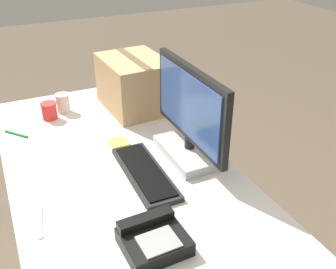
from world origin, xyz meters
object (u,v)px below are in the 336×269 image
Objects in this scene: pen_marker at (16,134)px; paper_cup_left at (63,103)px; keyboard at (145,173)px; cardboard_box at (134,84)px; spoon at (41,228)px; desk_phone at (153,239)px; monitor at (190,121)px; paper_cup_right at (49,111)px; sticky_note_pad at (119,142)px.

paper_cup_left is at bearing 81.60° from pen_marker.
cardboard_box is (-0.63, 0.20, 0.13)m from keyboard.
keyboard is at bearing 118.00° from spoon.
spoon is at bearing -39.85° from cardboard_box.
spoon is at bearing -129.33° from desk_phone.
paper_cup_left reaches higher than pen_marker.
monitor is at bearing 3.51° from cardboard_box.
cardboard_box reaches higher than paper_cup_left.
paper_cup_right is at bearing -57.09° from paper_cup_left.
monitor is 6.36× the size of paper_cup_right.
sticky_note_pad is (-0.24, -0.25, -0.17)m from monitor.
sticky_note_pad is at bearing -176.67° from keyboard.
keyboard is at bearing -17.59° from cardboard_box.
paper_cup_left is (-0.68, -0.41, -0.12)m from monitor.
cardboard_box reaches higher than pen_marker.
keyboard is 4.97× the size of sticky_note_pad.
desk_phone is at bearing -9.42° from sticky_note_pad.
cardboard_box is at bearing 160.19° from desk_phone.
desk_phone is at bearing 7.05° from paper_cup_right.
paper_cup_right is (-0.63, -0.49, -0.13)m from monitor.
cardboard_box is at bearing 147.47° from sticky_note_pad.
cardboard_box is 4.61× the size of sticky_note_pad.
paper_cup_left is 0.63× the size of spoon.
paper_cup_right is 0.77× the size of pen_marker.
monitor is at bearing 105.22° from keyboard.
pen_marker is (-0.58, -0.44, -0.01)m from keyboard.
desk_phone reaches higher than pen_marker.
sticky_note_pad is at bearing 19.98° from paper_cup_left.
keyboard is 0.30m from sticky_note_pad.
sticky_note_pad is (0.44, 0.16, -0.05)m from paper_cup_left.
paper_cup_left is at bearing -179.49° from desk_phone.
paper_cup_left is 0.40m from cardboard_box.
paper_cup_right reaches higher than pen_marker.
cardboard_box is at bearing 150.98° from spoon.
paper_cup_right reaches higher than spoon.
pen_marker is at bearing -59.69° from paper_cup_right.
sticky_note_pad is (-0.30, -0.01, -0.01)m from keyboard.
pen_marker is 0.51m from sticky_note_pad.
cardboard_box is at bearing -176.49° from monitor.
monitor is at bearing 38.02° from paper_cup_right.
monitor is at bearing 138.57° from desk_phone.
desk_phone is 2.34× the size of paper_cup_right.
cardboard_box is (0.11, 0.37, 0.09)m from paper_cup_left.
monitor reaches higher than paper_cup_right.
cardboard_box is (-1.01, 0.32, 0.11)m from desk_phone.
keyboard is 2.13× the size of desk_phone.
monitor is 0.80m from paper_cup_left.
monitor is 0.87m from pen_marker.
sticky_note_pad is at bearing -32.53° from cardboard_box.
paper_cup_left is at bearing -160.02° from sticky_note_pad.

